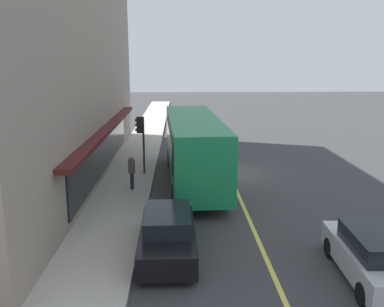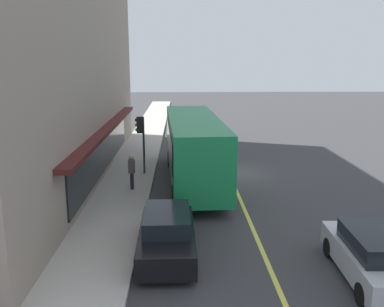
{
  "view_description": "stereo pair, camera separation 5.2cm",
  "coord_description": "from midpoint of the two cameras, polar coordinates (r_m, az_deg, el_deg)",
  "views": [
    {
      "loc": [
        -23.09,
        2.84,
        6.44
      ],
      "look_at": [
        -1.88,
        2.19,
        1.6
      ],
      "focal_mm": 38.88,
      "sensor_mm": 36.0,
      "label": 1
    },
    {
      "loc": [
        -23.09,
        2.79,
        6.44
      ],
      "look_at": [
        -1.88,
        2.19,
        1.6
      ],
      "focal_mm": 38.88,
      "sensor_mm": 36.0,
      "label": 2
    }
  ],
  "objects": [
    {
      "name": "lane_centre_stripe",
      "position": [
        24.14,
        5.15,
        -2.67
      ],
      "size": [
        36.0,
        0.16,
        0.01
      ],
      "primitive_type": "cube",
      "color": "#D8D14C",
      "rests_on": "ground"
    },
    {
      "name": "ground",
      "position": [
        24.14,
        5.15,
        -2.68
      ],
      "size": [
        120.0,
        120.0,
        0.0
      ],
      "primitive_type": "plane",
      "color": "#38383A"
    },
    {
      "name": "car_black",
      "position": [
        14.09,
        -3.35,
        -11.03
      ],
      "size": [
        4.33,
        1.91,
        1.52
      ],
      "color": "black",
      "rests_on": "ground"
    },
    {
      "name": "sidewalk",
      "position": [
        24.12,
        -8.28,
        -2.59
      ],
      "size": [
        80.0,
        2.71,
        0.15
      ],
      "primitive_type": "cube",
      "color": "#B2ADA3",
      "rests_on": "ground"
    },
    {
      "name": "pedestrian_waiting",
      "position": [
        20.55,
        -8.21,
        -2.07
      ],
      "size": [
        0.34,
        0.34,
        1.74
      ],
      "color": "black",
      "rests_on": "sidewalk"
    },
    {
      "name": "bus",
      "position": [
        21.72,
        0.3,
        1.01
      ],
      "size": [
        11.25,
        3.1,
        3.5
      ],
      "color": "#197F47",
      "rests_on": "ground"
    },
    {
      "name": "traffic_light",
      "position": [
        23.11,
        -7.01,
        3.02
      ],
      "size": [
        0.3,
        0.52,
        3.2
      ],
      "color": "#2D2D33",
      "rests_on": "sidewalk"
    },
    {
      "name": "car_silver",
      "position": [
        13.76,
        23.73,
        -12.78
      ],
      "size": [
        4.37,
        1.99,
        1.52
      ],
      "color": "#B7BABF",
      "rests_on": "ground"
    }
  ]
}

